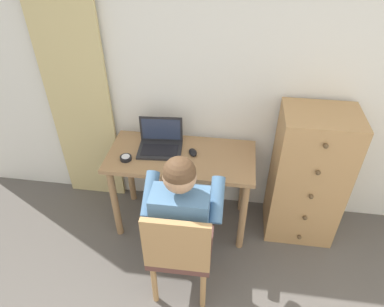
{
  "coord_description": "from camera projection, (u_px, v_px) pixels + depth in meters",
  "views": [
    {
      "loc": [
        0.1,
        -0.24,
        2.37
      ],
      "look_at": [
        -0.19,
        1.76,
        0.84
      ],
      "focal_mm": 32.24,
      "sensor_mm": 36.0,
      "label": 1
    }
  ],
  "objects": [
    {
      "name": "curtain_panel",
      "position": [
        77.0,
        91.0,
        2.78
      ],
      "size": [
        0.53,
        0.03,
        2.19
      ],
      "primitive_type": "cube",
      "color": "#CCB77A",
      "rests_on": "ground_plane"
    },
    {
      "name": "laptop",
      "position": [
        160.0,
        143.0,
        2.72
      ],
      "size": [
        0.36,
        0.28,
        0.24
      ],
      "color": "#232326",
      "rests_on": "desk"
    },
    {
      "name": "computer_mouse",
      "position": [
        193.0,
        152.0,
        2.68
      ],
      "size": [
        0.09,
        0.12,
        0.03
      ],
      "primitive_type": "ellipsoid",
      "rotation": [
        0.0,
        0.0,
        0.38
      ],
      "color": "black",
      "rests_on": "desk"
    },
    {
      "name": "wall_back",
      "position": [
        224.0,
        78.0,
        2.61
      ],
      "size": [
        4.8,
        0.05,
        2.5
      ],
      "primitive_type": "cube",
      "color": "silver",
      "rests_on": "ground_plane"
    },
    {
      "name": "desk_clock",
      "position": [
        126.0,
        158.0,
        2.62
      ],
      "size": [
        0.09,
        0.09,
        0.03
      ],
      "color": "black",
      "rests_on": "desk"
    },
    {
      "name": "chair",
      "position": [
        180.0,
        249.0,
        2.28
      ],
      "size": [
        0.43,
        0.41,
        0.88
      ],
      "color": "brown",
      "rests_on": "ground_plane"
    },
    {
      "name": "person_seated",
      "position": [
        183.0,
        210.0,
        2.31
      ],
      "size": [
        0.53,
        0.59,
        1.19
      ],
      "color": "#6B84AD",
      "rests_on": "ground_plane"
    },
    {
      "name": "dresser",
      "position": [
        307.0,
        177.0,
        2.73
      ],
      "size": [
        0.55,
        0.45,
        1.16
      ],
      "color": "tan",
      "rests_on": "ground_plane"
    },
    {
      "name": "desk",
      "position": [
        181.0,
        167.0,
        2.75
      ],
      "size": [
        1.15,
        0.54,
        0.74
      ],
      "color": "#9E754C",
      "rests_on": "ground_plane"
    }
  ]
}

